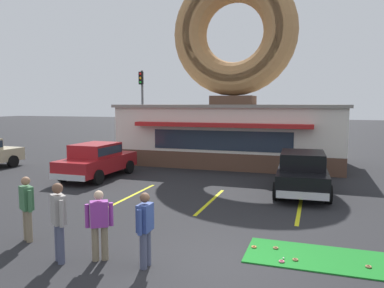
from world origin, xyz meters
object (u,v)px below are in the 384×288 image
Objects in this scene: pedestrian_blue_sweater_man at (145,226)px; pedestrian_clipboard_woman at (59,218)px; car_red at (97,159)px; traffic_light_pole at (142,100)px; pedestrian_hooded_kid at (27,206)px; golf_ball at (283,258)px; pedestrian_leather_jacket_man at (99,222)px; car_black at (302,171)px; trash_bin at (116,155)px.

pedestrian_clipboard_woman reaches higher than pedestrian_blue_sweater_man.
pedestrian_blue_sweater_man is 0.91× the size of pedestrian_clipboard_woman.
traffic_light_pole reaches higher than car_red.
pedestrian_clipboard_woman is at bearing -62.15° from car_red.
pedestrian_hooded_kid is 0.28× the size of traffic_light_pole.
car_red is 2.89× the size of pedestrian_blue_sweater_man.
golf_ball is 0.03× the size of pedestrian_blue_sweater_man.
pedestrian_clipboard_woman is at bearing -160.59° from golf_ball.
pedestrian_blue_sweater_man reaches higher than golf_ball.
car_red is 9.49m from pedestrian_leather_jacket_man.
car_black is 9.68m from pedestrian_hooded_kid.
golf_ball is 0.03× the size of pedestrian_hooded_kid.
car_black is 10.98m from trash_bin.
pedestrian_leather_jacket_man is (-3.91, -7.83, -0.02)m from car_black.
trash_bin is (-6.35, 11.71, -0.35)m from pedestrian_leather_jacket_man.
trash_bin is at bearing 118.47° from pedestrian_leather_jacket_man.
car_black is 2.99× the size of pedestrian_leather_jacket_man.
pedestrian_hooded_kid reaches higher than car_red.
golf_ball is 0.03× the size of pedestrian_leather_jacket_man.
car_red is (-8.96, 6.71, 0.82)m from golf_ball.
car_red is at bearing 122.98° from pedestrian_leather_jacket_man.
pedestrian_blue_sweater_man is 1.08m from pedestrian_leather_jacket_man.
pedestrian_clipboard_woman is at bearing -119.78° from car_black.
pedestrian_hooded_kid is at bearing 169.29° from pedestrian_leather_jacket_man.
traffic_light_pole is (-11.54, 16.74, 3.66)m from golf_ball.
pedestrian_clipboard_woman is at bearing -69.18° from traffic_light_pole.
pedestrian_hooded_kid is at bearing 152.99° from pedestrian_clipboard_woman.
trash_bin is at bearing 134.13° from golf_ball.
car_black is 9.43m from pedestrian_clipboard_woman.
pedestrian_clipboard_woman is at bearing -155.02° from pedestrian_leather_jacket_man.
golf_ball is 0.01× the size of car_black.
trash_bin is (-1.18, 3.75, -0.37)m from car_red.
golf_ball is 0.01× the size of traffic_light_pole.
trash_bin is at bearing 109.58° from pedestrian_hooded_kid.
traffic_light_pole reaches higher than pedestrian_hooded_kid.
pedestrian_leather_jacket_man is 0.89× the size of pedestrian_clipboard_woman.
pedestrian_blue_sweater_man is at bearing -7.19° from pedestrian_hooded_kid.
pedestrian_hooded_kid reaches higher than golf_ball.
pedestrian_hooded_kid is 1.05× the size of pedestrian_leather_jacket_man.
pedestrian_leather_jacket_man is at bearing 24.98° from pedestrian_clipboard_woman.
traffic_light_pole is (-11.66, 10.17, 2.84)m from car_black.
car_red reaches higher than pedestrian_leather_jacket_man.
car_black is 2.86× the size of pedestrian_hooded_kid.
pedestrian_hooded_kid is at bearing -69.41° from car_red.
traffic_light_pole is at bearing 107.12° from pedestrian_hooded_kid.
pedestrian_blue_sweater_man is at bearing -63.84° from traffic_light_pole.
car_black is 15.73m from traffic_light_pole.
golf_ball is at bearing -91.04° from car_black.
pedestrian_hooded_kid is at bearing -72.88° from traffic_light_pole.
car_red is 0.99× the size of car_black.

